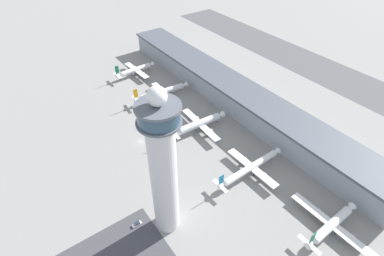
{
  "coord_description": "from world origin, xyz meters",
  "views": [
    {
      "loc": [
        124.97,
        -51.98,
        116.67
      ],
      "look_at": [
        13.48,
        27.52,
        6.23
      ],
      "focal_mm": 28.0,
      "sensor_mm": 36.0,
      "label": 1
    }
  ],
  "objects_px": {
    "service_truck_fuel": "(153,92)",
    "car_green_van": "(137,224)",
    "airplane_gate_alpha": "(136,70)",
    "airplane_gate_bravo": "(162,92)",
    "airplane_gate_delta": "(251,167)",
    "airplane_gate_charlie": "(199,124)",
    "control_tower": "(163,167)",
    "service_truck_catering": "(130,73)",
    "airplane_gate_echo": "(332,225)"
  },
  "relations": [
    {
      "from": "airplane_gate_delta",
      "to": "service_truck_fuel",
      "type": "relative_size",
      "value": 7.15
    },
    {
      "from": "car_green_van",
      "to": "service_truck_fuel",
      "type": "bearing_deg",
      "value": 146.6
    },
    {
      "from": "airplane_gate_charlie",
      "to": "service_truck_catering",
      "type": "height_order",
      "value": "airplane_gate_charlie"
    },
    {
      "from": "control_tower",
      "to": "airplane_gate_alpha",
      "type": "height_order",
      "value": "control_tower"
    },
    {
      "from": "control_tower",
      "to": "airplane_gate_delta",
      "type": "distance_m",
      "value": 59.5
    },
    {
      "from": "service_truck_catering",
      "to": "car_green_van",
      "type": "xyz_separation_m",
      "value": [
        127.04,
        -59.59,
        -0.24
      ]
    },
    {
      "from": "airplane_gate_charlie",
      "to": "car_green_van",
      "type": "xyz_separation_m",
      "value": [
        37.81,
        -62.28,
        -3.95
      ]
    },
    {
      "from": "airplane_gate_charlie",
      "to": "service_truck_fuel",
      "type": "xyz_separation_m",
      "value": [
        -53.14,
        -2.32,
        -3.6
      ]
    },
    {
      "from": "control_tower",
      "to": "airplane_gate_charlie",
      "type": "distance_m",
      "value": 74.27
    },
    {
      "from": "control_tower",
      "to": "service_truck_fuel",
      "type": "height_order",
      "value": "control_tower"
    },
    {
      "from": "airplane_gate_alpha",
      "to": "service_truck_fuel",
      "type": "xyz_separation_m",
      "value": [
        31.61,
        -2.69,
        -3.4
      ]
    },
    {
      "from": "airplane_gate_alpha",
      "to": "service_truck_catering",
      "type": "relative_size",
      "value": 5.87
    },
    {
      "from": "car_green_van",
      "to": "control_tower",
      "type": "bearing_deg",
      "value": 59.45
    },
    {
      "from": "control_tower",
      "to": "airplane_gate_alpha",
      "type": "distance_m",
      "value": 142.58
    },
    {
      "from": "airplane_gate_echo",
      "to": "service_truck_fuel",
      "type": "xyz_separation_m",
      "value": [
        -141.92,
        -7.05,
        -3.02
      ]
    },
    {
      "from": "airplane_gate_alpha",
      "to": "service_truck_fuel",
      "type": "relative_size",
      "value": 5.53
    },
    {
      "from": "airplane_gate_charlie",
      "to": "service_truck_fuel",
      "type": "bearing_deg",
      "value": -177.51
    },
    {
      "from": "car_green_van",
      "to": "airplane_gate_alpha",
      "type": "bearing_deg",
      "value": 152.92
    },
    {
      "from": "airplane_gate_charlie",
      "to": "airplane_gate_delta",
      "type": "height_order",
      "value": "airplane_gate_charlie"
    },
    {
      "from": "car_green_van",
      "to": "airplane_gate_charlie",
      "type": "bearing_deg",
      "value": 121.27
    },
    {
      "from": "airplane_gate_bravo",
      "to": "airplane_gate_echo",
      "type": "height_order",
      "value": "airplane_gate_bravo"
    },
    {
      "from": "airplane_gate_charlie",
      "to": "service_truck_fuel",
      "type": "relative_size",
      "value": 6.17
    },
    {
      "from": "service_truck_catering",
      "to": "car_green_van",
      "type": "distance_m",
      "value": 140.32
    },
    {
      "from": "airplane_gate_charlie",
      "to": "airplane_gate_delta",
      "type": "xyz_separation_m",
      "value": [
        44.43,
        0.07,
        -0.29
      ]
    },
    {
      "from": "airplane_gate_charlie",
      "to": "service_truck_catering",
      "type": "relative_size",
      "value": 6.56
    },
    {
      "from": "airplane_gate_alpha",
      "to": "car_green_van",
      "type": "height_order",
      "value": "airplane_gate_alpha"
    },
    {
      "from": "airplane_gate_charlie",
      "to": "service_truck_fuel",
      "type": "distance_m",
      "value": 53.31
    },
    {
      "from": "service_truck_fuel",
      "to": "car_green_van",
      "type": "bearing_deg",
      "value": -33.4
    },
    {
      "from": "airplane_gate_alpha",
      "to": "car_green_van",
      "type": "relative_size",
      "value": 7.65
    },
    {
      "from": "service_truck_catering",
      "to": "service_truck_fuel",
      "type": "relative_size",
      "value": 0.94
    },
    {
      "from": "airplane_gate_charlie",
      "to": "service_truck_catering",
      "type": "distance_m",
      "value": 89.35
    },
    {
      "from": "airplane_gate_charlie",
      "to": "airplane_gate_bravo",
      "type": "bearing_deg",
      "value": 179.66
    },
    {
      "from": "airplane_gate_delta",
      "to": "service_truck_fuel",
      "type": "height_order",
      "value": "airplane_gate_delta"
    },
    {
      "from": "airplane_gate_alpha",
      "to": "airplane_gate_bravo",
      "type": "height_order",
      "value": "airplane_gate_bravo"
    },
    {
      "from": "airplane_gate_alpha",
      "to": "airplane_gate_echo",
      "type": "distance_m",
      "value": 173.58
    },
    {
      "from": "airplane_gate_charlie",
      "to": "control_tower",
      "type": "bearing_deg",
      "value": -48.5
    },
    {
      "from": "control_tower",
      "to": "airplane_gate_echo",
      "type": "xyz_separation_m",
      "value": [
        44.05,
        55.29,
        -31.55
      ]
    },
    {
      "from": "airplane_gate_delta",
      "to": "airplane_gate_charlie",
      "type": "bearing_deg",
      "value": -179.91
    },
    {
      "from": "airplane_gate_alpha",
      "to": "airplane_gate_bravo",
      "type": "relative_size",
      "value": 0.81
    },
    {
      "from": "airplane_gate_bravo",
      "to": "service_truck_fuel",
      "type": "distance_m",
      "value": 9.82
    },
    {
      "from": "airplane_gate_bravo",
      "to": "control_tower",
      "type": "bearing_deg",
      "value": -29.71
    },
    {
      "from": "airplane_gate_bravo",
      "to": "service_truck_fuel",
      "type": "height_order",
      "value": "airplane_gate_bravo"
    },
    {
      "from": "airplane_gate_charlie",
      "to": "car_green_van",
      "type": "height_order",
      "value": "airplane_gate_charlie"
    },
    {
      "from": "service_truck_catering",
      "to": "car_green_van",
      "type": "relative_size",
      "value": 1.3
    },
    {
      "from": "airplane_gate_delta",
      "to": "service_truck_fuel",
      "type": "xyz_separation_m",
      "value": [
        -97.57,
        -2.39,
        -3.31
      ]
    },
    {
      "from": "airplane_gate_alpha",
      "to": "airplane_gate_delta",
      "type": "height_order",
      "value": "airplane_gate_alpha"
    },
    {
      "from": "airplane_gate_bravo",
      "to": "service_truck_catering",
      "type": "distance_m",
      "value": 45.15
    },
    {
      "from": "control_tower",
      "to": "airplane_gate_bravo",
      "type": "height_order",
      "value": "control_tower"
    },
    {
      "from": "control_tower",
      "to": "airplane_gate_delta",
      "type": "bearing_deg",
      "value": 90.33
    },
    {
      "from": "airplane_gate_alpha",
      "to": "service_truck_catering",
      "type": "xyz_separation_m",
      "value": [
        -4.48,
        -3.06,
        -3.51
      ]
    }
  ]
}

